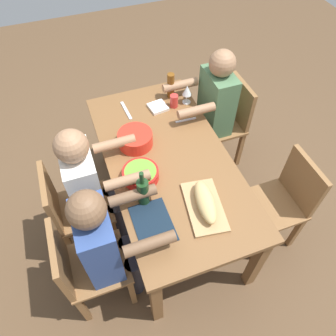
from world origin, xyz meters
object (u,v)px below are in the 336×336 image
at_px(dining_table, 168,166).
at_px(serving_bowl_salad, 141,174).
at_px(chair_far_center, 71,208).
at_px(beer_bottle, 171,86).
at_px(bread_loaf, 205,202).
at_px(wine_bottle, 143,191).
at_px(chair_near_left, 284,199).
at_px(chair_far_left, 83,266).
at_px(cutting_board, 204,207).
at_px(wine_glass, 187,91).
at_px(napkin_stack, 158,107).
at_px(diner_far_center, 91,184).
at_px(serving_bowl_pasta, 135,138).
at_px(diner_near_right, 212,105).
at_px(chair_near_right, 228,119).
at_px(cup_near_right, 174,101).
at_px(diner_far_left, 106,242).

bearing_deg(dining_table, serving_bowl_salad, 113.16).
bearing_deg(chair_far_center, beer_bottle, -57.37).
relative_size(bread_loaf, wine_bottle, 1.10).
height_order(chair_near_left, chair_far_left, same).
bearing_deg(cutting_board, beer_bottle, -9.48).
bearing_deg(wine_glass, chair_near_left, -158.41).
height_order(bread_loaf, napkin_stack, bread_loaf).
xyz_separation_m(dining_table, beer_bottle, (0.65, -0.26, 0.20)).
bearing_deg(chair_far_center, chair_near_left, -107.17).
relative_size(dining_table, wine_bottle, 5.82).
relative_size(diner_far_center, serving_bowl_pasta, 4.71).
relative_size(chair_far_left, cutting_board, 2.12).
relative_size(diner_near_right, serving_bowl_pasta, 4.71).
height_order(chair_near_right, bread_loaf, same).
bearing_deg(chair_far_left, diner_near_right, -54.85).
bearing_deg(bread_loaf, chair_near_right, -36.01).
bearing_deg(cup_near_right, diner_near_right, -99.44).
relative_size(serving_bowl_salad, serving_bowl_pasta, 0.96).
distance_m(chair_near_left, beer_bottle, 1.27).
relative_size(cutting_board, beer_bottle, 1.82).
xyz_separation_m(chair_near_right, wine_bottle, (-0.75, 1.02, 0.37)).
distance_m(diner_far_left, serving_bowl_salad, 0.50).
relative_size(cutting_board, bread_loaf, 1.25).
relative_size(wine_bottle, napkin_stack, 2.07).
bearing_deg(diner_far_center, dining_table, -90.00).
xyz_separation_m(diner_near_right, beer_bottle, (0.18, 0.31, 0.15)).
bearing_deg(diner_far_left, beer_bottle, -36.68).
xyz_separation_m(serving_bowl_pasta, cup_near_right, (0.30, -0.42, -0.01)).
relative_size(chair_near_right, serving_bowl_salad, 3.46).
bearing_deg(napkin_stack, diner_far_center, 128.63).
bearing_deg(serving_bowl_salad, dining_table, -66.84).
bearing_deg(chair_far_center, dining_table, -90.00).
bearing_deg(diner_far_left, dining_table, -50.71).
distance_m(chair_near_right, bread_loaf, 1.19).
bearing_deg(beer_bottle, diner_far_left, 143.32).
bearing_deg(beer_bottle, chair_near_left, -156.23).
xyz_separation_m(serving_bowl_pasta, cutting_board, (-0.68, -0.25, -0.05)).
bearing_deg(napkin_stack, diner_far_left, 146.05).
distance_m(serving_bowl_pasta, wine_glass, 0.62).
bearing_deg(beer_bottle, cup_near_right, 171.66).
bearing_deg(serving_bowl_pasta, cutting_board, -159.70).
relative_size(dining_table, serving_bowl_pasta, 6.63).
relative_size(diner_near_right, diner_far_center, 1.00).
bearing_deg(serving_bowl_salad, cutting_board, -139.87).
bearing_deg(dining_table, napkin_stack, -11.44).
xyz_separation_m(cutting_board, cup_near_right, (0.98, -0.17, 0.04)).
xyz_separation_m(dining_table, chair_near_right, (0.46, -0.75, -0.17)).
relative_size(diner_far_left, serving_bowl_pasta, 4.71).
height_order(serving_bowl_pasta, cutting_board, serving_bowl_pasta).
bearing_deg(diner_near_right, chair_far_center, 109.40).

